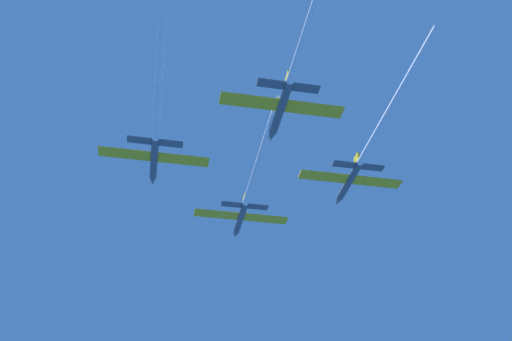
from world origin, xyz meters
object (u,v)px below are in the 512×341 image
object	(u,v)px
jet_right_wing	(369,146)
jet_lead	(250,190)
jet_slot	(295,65)
jet_left_wing	(156,129)

from	to	relation	value
jet_right_wing	jet_lead	bearing A→B (deg)	134.37
jet_lead	jet_right_wing	world-z (taller)	jet_lead
jet_lead	jet_slot	world-z (taller)	jet_lead
jet_right_wing	jet_slot	world-z (taller)	jet_right_wing
jet_left_wing	jet_slot	xyz separation A→B (m)	(15.29, -15.81, -0.86)
jet_left_wing	jet_right_wing	xyz separation A→B (m)	(29.10, -2.17, -0.51)
jet_slot	jet_left_wing	bearing A→B (deg)	134.05
jet_lead	jet_slot	xyz separation A→B (m)	(0.42, -28.18, -0.67)
jet_right_wing	jet_slot	bearing A→B (deg)	-135.36
jet_lead	jet_left_wing	size ratio (longest dim) A/B	1.14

